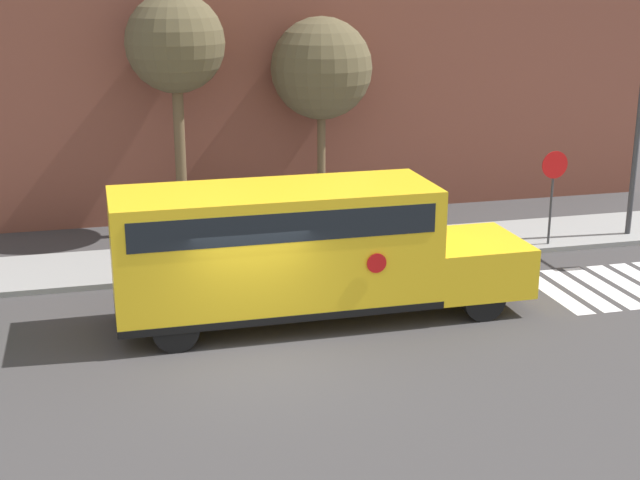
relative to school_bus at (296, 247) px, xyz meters
The scene contains 8 objects.
ground_plane 2.82m from the school_bus, 124.66° to the right, with size 60.00×60.00×0.00m, color #3A3838.
sidewalk_strip 5.14m from the school_bus, 104.89° to the left, with size 44.00×3.00×0.15m.
building_backdrop 12.28m from the school_bus, 96.36° to the left, with size 32.00×4.00×13.33m.
crosswalk_stripes 8.93m from the school_bus, ahead, with size 4.70×3.20×0.01m.
school_bus is the anchor object (origin of this frame).
stop_sign 9.04m from the school_bus, 23.14° to the left, with size 0.79×0.10×2.88m.
tree_near_sidewalk 8.93m from the school_bus, 102.67° to the left, with size 2.91×2.91×7.20m.
tree_far_sidewalk 9.10m from the school_bus, 71.67° to the left, with size 3.14×3.14×6.44m.
Camera 1 is at (-3.02, -16.88, 7.66)m, focal length 50.00 mm.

